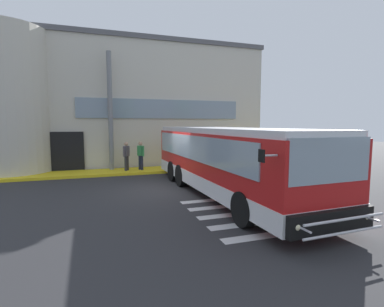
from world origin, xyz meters
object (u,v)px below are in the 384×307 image
Objects in this scene: bus_main_foreground at (225,162)px; passenger_near_column at (126,155)px; entry_support_column at (110,111)px; passenger_by_doorway at (141,154)px.

passenger_near_column is (-3.28, 6.43, -0.25)m from bus_main_foreground.
entry_support_column is 4.10× the size of passenger_by_doorway.
passenger_near_column is at bearing -42.65° from entry_support_column.
passenger_near_column and passenger_by_doorway have the same top height.
entry_support_column is 0.62× the size of bus_main_foreground.
bus_main_foreground is at bearing -62.99° from passenger_near_column.
entry_support_column is 3.07m from passenger_by_doorway.
entry_support_column is 2.73m from passenger_near_column.
entry_support_column reaches higher than passenger_near_column.
passenger_near_column is 1.00× the size of passenger_by_doorway.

